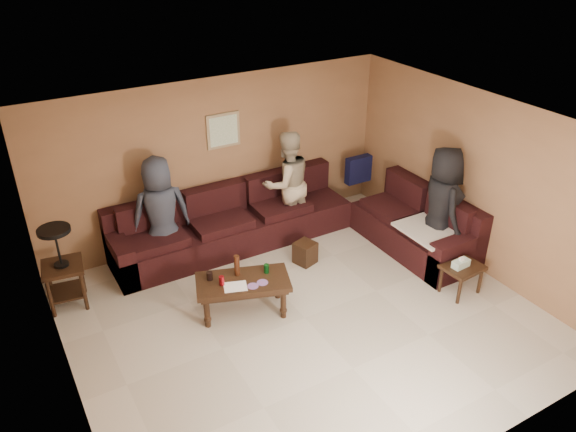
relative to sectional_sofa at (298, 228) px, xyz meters
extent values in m
plane|color=beige|center=(-0.81, -1.52, -0.33)|extent=(5.50, 5.50, 0.00)
cube|color=white|center=(-0.81, -1.52, 2.12)|extent=(5.50, 5.00, 0.10)
cube|color=#9D6F4A|center=(-0.81, 0.98, 0.92)|extent=(5.50, 0.10, 2.50)
cube|color=#9D6F4A|center=(-0.81, -4.02, 0.92)|extent=(5.50, 0.10, 2.50)
cube|color=#9D6F4A|center=(-3.56, -1.52, 0.92)|extent=(0.10, 5.00, 2.50)
cube|color=#9D6F4A|center=(1.94, -1.52, 0.92)|extent=(0.10, 5.00, 2.50)
cube|color=black|center=(-0.81, 0.53, -0.10)|extent=(3.70, 0.90, 0.45)
cube|color=black|center=(-0.81, 0.86, 0.35)|extent=(3.70, 0.24, 0.45)
cube|color=black|center=(-2.54, 0.53, -0.01)|extent=(0.24, 0.90, 0.63)
cube|color=black|center=(1.49, -0.92, -0.10)|extent=(0.90, 2.00, 0.45)
cube|color=black|center=(1.82, -0.92, 0.35)|extent=(0.24, 2.00, 0.45)
cube|color=black|center=(1.49, -1.80, -0.01)|extent=(0.90, 0.24, 0.63)
cube|color=#101133|center=(1.49, 0.53, 0.42)|extent=(0.45, 0.14, 0.45)
cube|color=beige|center=(1.49, -1.37, 0.25)|extent=(1.00, 0.85, 0.04)
cube|color=black|center=(-1.41, -1.01, 0.13)|extent=(1.29, 0.93, 0.06)
cube|color=black|center=(-1.41, -1.01, 0.06)|extent=(1.18, 0.82, 0.05)
cylinder|color=black|center=(-1.93, -1.05, -0.11)|extent=(0.07, 0.07, 0.42)
cylinder|color=black|center=(-1.04, -1.36, -0.11)|extent=(0.07, 0.07, 0.42)
cylinder|color=black|center=(-1.79, -0.65, -0.11)|extent=(0.07, 0.07, 0.42)
cylinder|color=black|center=(-0.90, -0.96, -0.11)|extent=(0.07, 0.07, 0.42)
cylinder|color=#A4121E|center=(-1.68, -0.97, 0.22)|extent=(0.07, 0.07, 0.12)
cylinder|color=#157828|center=(-1.08, -1.01, 0.22)|extent=(0.07, 0.07, 0.12)
cylinder|color=#36190C|center=(-1.42, -0.87, 0.30)|extent=(0.07, 0.07, 0.28)
cylinder|color=black|center=(-1.77, -0.79, 0.22)|extent=(0.08, 0.08, 0.11)
cube|color=white|center=(-1.56, -1.09, 0.16)|extent=(0.34, 0.30, 0.00)
cylinder|color=#C84681|center=(-1.37, -1.19, 0.16)|extent=(0.14, 0.14, 0.01)
cylinder|color=#C84681|center=(-1.23, -1.18, 0.16)|extent=(0.14, 0.14, 0.01)
cube|color=black|center=(-3.32, 0.28, 0.25)|extent=(0.56, 0.56, 0.05)
cube|color=black|center=(-3.32, 0.28, -0.13)|extent=(0.50, 0.50, 0.03)
cylinder|color=black|center=(-3.54, 0.11, -0.04)|extent=(0.05, 0.05, 0.58)
cylinder|color=black|center=(-3.15, 0.05, -0.04)|extent=(0.05, 0.05, 0.58)
cylinder|color=black|center=(-3.49, 0.50, -0.04)|extent=(0.05, 0.05, 0.58)
cylinder|color=black|center=(-3.09, 0.45, -0.04)|extent=(0.05, 0.05, 0.58)
cylinder|color=black|center=(-3.32, 0.28, 0.29)|extent=(0.18, 0.18, 0.03)
cylinder|color=black|center=(-3.32, 0.28, 0.55)|extent=(0.03, 0.03, 0.48)
cylinder|color=black|center=(-3.32, 0.28, 0.79)|extent=(0.40, 0.40, 0.05)
cube|color=black|center=(1.27, -2.09, 0.07)|extent=(0.54, 0.45, 0.05)
cylinder|color=black|center=(1.08, -2.27, -0.13)|extent=(0.05, 0.05, 0.40)
cylinder|color=black|center=(1.49, -2.24, -0.13)|extent=(0.05, 0.05, 0.40)
cylinder|color=black|center=(1.06, -1.95, -0.13)|extent=(0.05, 0.05, 0.40)
cylinder|color=black|center=(1.46, -1.92, -0.13)|extent=(0.05, 0.05, 0.40)
cube|color=white|center=(1.23, -2.09, 0.15)|extent=(0.25, 0.14, 0.10)
cube|color=white|center=(1.23, -2.09, 0.22)|extent=(0.06, 0.04, 0.05)
cube|color=black|center=(-0.14, -0.43, -0.16)|extent=(0.34, 0.34, 0.33)
cube|color=tan|center=(-0.71, 0.96, 1.37)|extent=(0.52, 0.03, 0.52)
cube|color=white|center=(-0.71, 0.95, 1.37)|extent=(0.44, 0.01, 0.44)
imported|color=#303542|center=(-1.90, 0.55, 0.51)|extent=(0.87, 0.62, 1.66)
imported|color=#C2B090|center=(0.09, 0.49, 0.52)|extent=(0.83, 0.65, 1.68)
imported|color=black|center=(1.57, -1.30, 0.55)|extent=(0.80, 0.99, 1.75)
camera|label=1|loc=(-3.82, -6.26, 4.21)|focal=35.00mm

